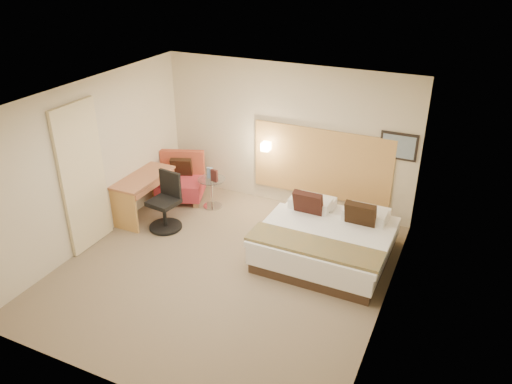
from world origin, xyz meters
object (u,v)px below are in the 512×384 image
at_px(bed, 327,240).
at_px(desk, 144,185).
at_px(desk_chair, 166,206).
at_px(lounge_chair, 181,181).
at_px(side_table, 212,191).

xyz_separation_m(bed, desk, (-3.43, -0.08, 0.31)).
xyz_separation_m(desk, desk_chair, (0.58, -0.20, -0.21)).
bearing_deg(desk, lounge_chair, 77.16).
relative_size(bed, desk_chair, 1.99).
bearing_deg(lounge_chair, desk_chair, -70.51).
height_order(side_table, desk_chair, desk_chair).
bearing_deg(desk_chair, side_table, 70.89).
bearing_deg(side_table, desk, -138.99).
bearing_deg(desk_chair, lounge_chair, 109.49).
bearing_deg(desk, side_table, 41.01).
xyz_separation_m(lounge_chair, desk_chair, (0.38, -1.08, 0.06)).
bearing_deg(desk_chair, bed, 5.70).
distance_m(lounge_chair, desk_chair, 1.14).
bearing_deg(bed, desk, -178.60).
relative_size(bed, desk, 1.59).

